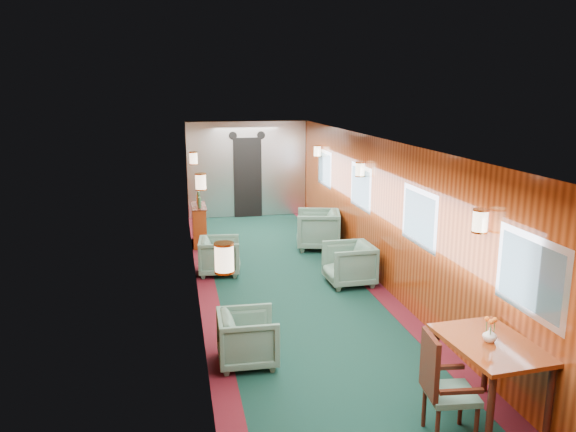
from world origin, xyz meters
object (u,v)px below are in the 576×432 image
object	(u,v)px
side_chair	(441,383)
armchair_left_far	(220,256)
credenza	(199,224)
armchair_left_near	(248,338)
dining_table	(491,355)
armchair_right_near	(349,264)
armchair_right_far	(318,229)

from	to	relation	value
side_chair	armchair_left_far	xyz separation A→B (m)	(-1.61, 5.16, -0.23)
credenza	armchair_left_near	xyz separation A→B (m)	(0.32, -5.38, -0.11)
dining_table	credenza	world-z (taller)	credenza
dining_table	credenza	size ratio (longest dim) A/B	1.04
armchair_right_near	side_chair	bearing A→B (deg)	-7.65
side_chair	armchair_left_far	bearing A→B (deg)	113.50
armchair_left_near	armchair_right_near	xyz separation A→B (m)	(2.00, 2.41, 0.03)
credenza	armchair_left_near	distance (m)	5.39
side_chair	armchair_left_near	xyz separation A→B (m)	(-1.55, 1.79, -0.24)
side_chair	armchair_right_near	size ratio (longest dim) A/B	1.34
dining_table	armchair_left_far	bearing A→B (deg)	109.51
side_chair	credenza	size ratio (longest dim) A/B	0.93
armchair_left_near	armchair_right_far	size ratio (longest dim) A/B	0.80
dining_table	armchair_left_far	xyz separation A→B (m)	(-2.19, 5.00, -0.37)
armchair_left_near	armchair_left_far	bearing A→B (deg)	2.24
armchair_right_far	armchair_left_far	bearing A→B (deg)	-45.78
side_chair	armchair_left_near	size ratio (longest dim) A/B	1.48
armchair_left_far	armchair_right_near	distance (m)	2.27
credenza	armchair_right_near	world-z (taller)	credenza
armchair_left_near	armchair_right_near	world-z (taller)	armchair_right_near
dining_table	armchair_left_near	world-z (taller)	dining_table
side_chair	credenza	xyz separation A→B (m)	(-1.87, 7.17, -0.13)
dining_table	side_chair	size ratio (longest dim) A/B	1.12
armchair_left_far	side_chair	bearing A→B (deg)	-157.05
armchair_left_far	armchair_right_far	xyz separation A→B (m)	(2.09, 1.23, 0.07)
credenza	armchair_left_far	world-z (taller)	credenza
armchair_left_far	credenza	bearing A→B (deg)	13.19
armchair_left_near	armchair_left_far	distance (m)	3.38
dining_table	armchair_left_near	distance (m)	2.71
dining_table	armchair_left_near	size ratio (longest dim) A/B	1.66
dining_table	armchair_right_near	size ratio (longest dim) A/B	1.50
credenza	armchair_right_far	size ratio (longest dim) A/B	1.28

